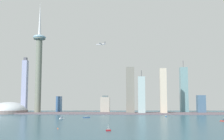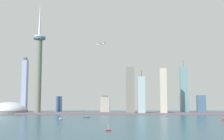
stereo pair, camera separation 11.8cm
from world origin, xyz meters
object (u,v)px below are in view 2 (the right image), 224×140
boat_1 (166,116)px  airplane (101,44)px  skyscraper_2 (201,104)px  boat_2 (62,118)px  stadium_dome (9,110)px  skyscraper_3 (130,90)px  skyscraper_0 (142,95)px  skyscraper_8 (25,86)px  skyscraper_7 (163,91)px  skyscraper_5 (105,105)px  skyscraper_1 (59,104)px  boat_0 (108,130)px  channel_buoy_0 (58,128)px  boat_4 (86,117)px  skyscraper_6 (184,90)px  observation_tower (39,62)px

boat_1 → airplane: airplane is taller
skyscraper_2 → boat_2: skyscraper_2 is taller
stadium_dome → skyscraper_3: bearing=0.3°
skyscraper_0 → skyscraper_8: bearing=176.0°
skyscraper_7 → skyscraper_3: bearing=171.7°
skyscraper_5 → airplane: size_ratio=1.73×
skyscraper_1 → boat_0: bearing=-69.3°
boat_1 → channel_buoy_0: 333.35m
skyscraper_0 → boat_4: 202.61m
skyscraper_1 → boat_1: size_ratio=4.69×
boat_2 → stadium_dome: bearing=-95.8°
skyscraper_3 → skyscraper_5: bearing=153.0°
skyscraper_7 → boat_1: skyscraper_7 is taller
skyscraper_5 → skyscraper_7: 176.43m
boat_4 → airplane: size_ratio=0.53×
boat_0 → boat_4: bearing=-96.2°
stadium_dome → skyscraper_5: skyscraper_5 is taller
skyscraper_1 → stadium_dome: bearing=-144.3°
stadium_dome → skyscraper_2: size_ratio=2.03×
skyscraper_2 → skyscraper_7: 121.05m
boat_0 → boat_2: boat_0 is taller
boat_0 → channel_buoy_0: (-72.13, 20.45, -0.26)m
airplane → skyscraper_6: bearing=-140.9°
observation_tower → skyscraper_0: size_ratio=2.75×
skyscraper_0 → skyscraper_1: bearing=157.8°
observation_tower → skyscraper_3: (265.33, -4.41, -83.85)m
skyscraper_5 → skyscraper_3: bearing=-27.0°
skyscraper_1 → skyscraper_5: 157.95m
skyscraper_7 → skyscraper_5: bearing=162.9°
skyscraper_1 → skyscraper_6: 390.98m
skyscraper_3 → skyscraper_5: 92.56m
stadium_dome → boat_1: size_ratio=9.98×
skyscraper_0 → airplane: 179.33m
skyscraper_5 → skyscraper_8: 240.39m
skyscraper_3 → boat_1: (82.09, -124.32, -64.14)m
boat_2 → channel_buoy_0: (41.02, -194.90, -0.46)m
skyscraper_8 → boat_1: (387.96, -130.64, -76.90)m
stadium_dome → skyscraper_1: bearing=35.7°
observation_tower → skyscraper_5: size_ratio=6.45×
skyscraper_0 → skyscraper_2: skyscraper_0 is taller
observation_tower → stadium_dome: bearing=-175.8°
skyscraper_3 → channel_buoy_0: bearing=-104.6°
skyscraper_7 → airplane: (-170.47, -19.75, 128.85)m
skyscraper_5 → airplane: bearing=-94.9°
skyscraper_7 → boat_1: bearing=-94.4°
stadium_dome → skyscraper_8: (40.90, 7.91, 69.56)m
skyscraper_6 → channel_buoy_0: 554.15m
skyscraper_6 → boat_1: (-82.49, -203.40, -67.59)m
skyscraper_8 → boat_4: skyscraper_8 is taller
skyscraper_0 → skyscraper_8: skyscraper_8 is taller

